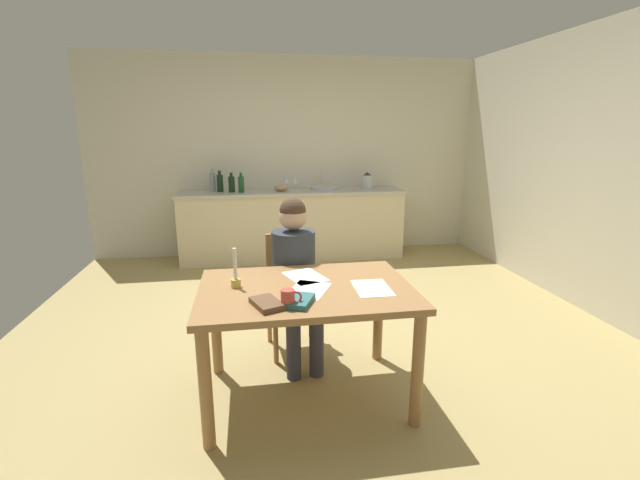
# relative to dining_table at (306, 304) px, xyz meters

# --- Properties ---
(ground_plane) EXTENTS (5.20, 5.20, 0.04)m
(ground_plane) POSITION_rel_dining_table_xyz_m (0.23, 0.89, -0.65)
(ground_plane) COLOR tan
(wall_back) EXTENTS (5.20, 0.12, 2.60)m
(wall_back) POSITION_rel_dining_table_xyz_m (0.23, 3.49, 0.67)
(wall_back) COLOR beige
(wall_back) RESTS_ON ground
(wall_right) EXTENTS (0.12, 5.20, 2.60)m
(wall_right) POSITION_rel_dining_table_xyz_m (2.83, 0.89, 0.67)
(wall_right) COLOR beige
(wall_right) RESTS_ON ground
(kitchen_counter) EXTENTS (2.90, 0.64, 0.90)m
(kitchen_counter) POSITION_rel_dining_table_xyz_m (0.23, 3.13, -0.18)
(kitchen_counter) COLOR beige
(kitchen_counter) RESTS_ON ground
(dining_table) EXTENTS (1.28, 0.88, 0.74)m
(dining_table) POSITION_rel_dining_table_xyz_m (0.00, 0.00, 0.00)
(dining_table) COLOR #9E7042
(dining_table) RESTS_ON ground
(chair_at_table) EXTENTS (0.43, 0.43, 0.89)m
(chair_at_table) POSITION_rel_dining_table_xyz_m (-0.02, 0.68, -0.13)
(chair_at_table) COLOR #9E7042
(chair_at_table) RESTS_ON ground
(person_seated) EXTENTS (0.35, 0.61, 1.19)m
(person_seated) POSITION_rel_dining_table_xyz_m (-0.01, 0.53, 0.04)
(person_seated) COLOR #333842
(person_seated) RESTS_ON ground
(coffee_mug) EXTENTS (0.11, 0.08, 0.10)m
(coffee_mug) POSITION_rel_dining_table_xyz_m (-0.13, -0.29, 0.16)
(coffee_mug) COLOR #D84C3F
(coffee_mug) RESTS_ON dining_table
(candlestick) EXTENTS (0.06, 0.06, 0.24)m
(candlestick) POSITION_rel_dining_table_xyz_m (-0.42, 0.07, 0.17)
(candlestick) COLOR gold
(candlestick) RESTS_ON dining_table
(book_magazine) EXTENTS (0.20, 0.24, 0.03)m
(book_magazine) POSITION_rel_dining_table_xyz_m (-0.07, -0.25, 0.12)
(book_magazine) COLOR #2E6668
(book_magazine) RESTS_ON dining_table
(book_cookery) EXTENTS (0.19, 0.24, 0.03)m
(book_cookery) POSITION_rel_dining_table_xyz_m (-0.25, -0.26, 0.12)
(book_cookery) COLOR brown
(book_cookery) RESTS_ON dining_table
(paper_letter) EXTENTS (0.30, 0.35, 0.00)m
(paper_letter) POSITION_rel_dining_table_xyz_m (0.02, 0.19, 0.11)
(paper_letter) COLOR white
(paper_letter) RESTS_ON dining_table
(paper_bill) EXTENTS (0.22, 0.30, 0.00)m
(paper_bill) POSITION_rel_dining_table_xyz_m (0.39, -0.08, 0.11)
(paper_bill) COLOR white
(paper_bill) RESTS_ON dining_table
(paper_envelope) EXTENTS (0.32, 0.36, 0.00)m
(paper_envelope) POSITION_rel_dining_table_xyz_m (0.01, -0.05, 0.11)
(paper_envelope) COLOR white
(paper_envelope) RESTS_ON dining_table
(sink_unit) EXTENTS (0.36, 0.36, 0.24)m
(sink_unit) POSITION_rel_dining_table_xyz_m (0.66, 3.13, 0.29)
(sink_unit) COLOR #B2B7BC
(sink_unit) RESTS_ON kitchen_counter
(bottle_oil) EXTENTS (0.07, 0.07, 0.28)m
(bottle_oil) POSITION_rel_dining_table_xyz_m (-0.77, 3.22, 0.39)
(bottle_oil) COLOR #8C999E
(bottle_oil) RESTS_ON kitchen_counter
(bottle_vinegar) EXTENTS (0.08, 0.08, 0.27)m
(bottle_vinegar) POSITION_rel_dining_table_xyz_m (-0.68, 3.14, 0.38)
(bottle_vinegar) COLOR black
(bottle_vinegar) RESTS_ON kitchen_counter
(bottle_wine_red) EXTENTS (0.08, 0.08, 0.24)m
(bottle_wine_red) POSITION_rel_dining_table_xyz_m (-0.53, 3.09, 0.37)
(bottle_wine_red) COLOR black
(bottle_wine_red) RESTS_ON kitchen_counter
(bottle_sauce) EXTENTS (0.07, 0.07, 0.25)m
(bottle_sauce) POSITION_rel_dining_table_xyz_m (-0.41, 3.04, 0.37)
(bottle_sauce) COLOR #194C23
(bottle_sauce) RESTS_ON kitchen_counter
(mixing_bowl) EXTENTS (0.18, 0.18, 0.08)m
(mixing_bowl) POSITION_rel_dining_table_xyz_m (0.09, 3.10, 0.31)
(mixing_bowl) COLOR tan
(mixing_bowl) RESTS_ON kitchen_counter
(stovetop_kettle) EXTENTS (0.18, 0.18, 0.22)m
(stovetop_kettle) POSITION_rel_dining_table_xyz_m (1.23, 3.13, 0.36)
(stovetop_kettle) COLOR #B7BABF
(stovetop_kettle) RESTS_ON kitchen_counter
(wine_glass_near_sink) EXTENTS (0.07, 0.07, 0.15)m
(wine_glass_near_sink) POSITION_rel_dining_table_xyz_m (0.29, 3.28, 0.37)
(wine_glass_near_sink) COLOR silver
(wine_glass_near_sink) RESTS_ON kitchen_counter
(wine_glass_by_kettle) EXTENTS (0.07, 0.07, 0.15)m
(wine_glass_by_kettle) POSITION_rel_dining_table_xyz_m (0.17, 3.28, 0.37)
(wine_glass_by_kettle) COLOR silver
(wine_glass_by_kettle) RESTS_ON kitchen_counter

